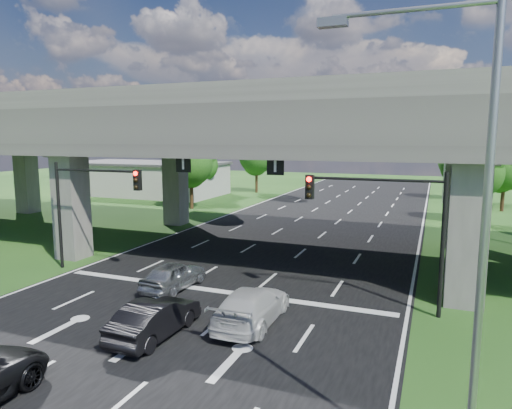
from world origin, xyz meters
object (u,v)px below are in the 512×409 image
Objects in this scene: streetlight_far at (443,157)px; car_silver at (174,275)px; car_white at (252,306)px; car_dark at (155,318)px; signal_left at (88,197)px; streetlight_near at (462,215)px; signal_right at (388,214)px; streetlight_beyond at (442,152)px.

streetlight_far is 2.52× the size of car_silver.
car_silver is 5.66m from car_white.
car_dark is (-9.86, -25.91, -5.12)m from streetlight_far.
signal_left is 20.56m from streetlight_near.
streetlight_near is 30.00m from streetlight_far.
streetlight_far reaches higher than car_white.
streetlight_far is (17.92, 20.06, 1.66)m from signal_left.
streetlight_beyond is at bearing 86.39° from signal_right.
streetlight_near is 10.86m from car_white.
streetlight_near is at bearing 146.75° from car_silver.
streetlight_near and streetlight_beyond have the same top height.
signal_right is 10.19m from car_dark.
streetlight_beyond is at bearing -104.72° from car_silver.
car_white is (2.85, 2.45, 0.01)m from car_dark.
streetlight_beyond is at bearing 90.00° from streetlight_far.
streetlight_near is at bearing -90.00° from streetlight_far.
streetlight_far is 24.78m from car_silver.
car_silver is 5.40m from car_dark.
signal_left is 26.95m from streetlight_far.
car_dark is at bearing 39.52° from car_white.
car_white reaches higher than car_silver.
streetlight_far is at bearing 90.00° from streetlight_near.
streetlight_far is 25.01m from car_white.
signal_right is 10.47m from car_silver.
streetlight_far is 16.00m from streetlight_beyond.
streetlight_beyond reaches higher than car_white.
streetlight_far is at bearing -107.77° from car_white.
signal_right is 36.17m from streetlight_beyond.
car_dark is at bearing 157.48° from streetlight_near.
signal_left is (-15.65, 0.00, 0.00)m from signal_right.
car_silver is at bearing -9.20° from signal_left.
car_silver is at bearing -119.95° from streetlight_far.
signal_right is at bearing -145.43° from car_white.
streetlight_near is 2.35× the size of car_dark.
streetlight_far is at bearing -109.63° from car_dark.
car_dark is 0.87× the size of car_white.
streetlight_far is 28.19m from car_dark.
car_silver is (-12.10, -21.00, -5.14)m from streetlight_far.
car_white is at bearing -106.63° from streetlight_far.
signal_right reaches higher than car_silver.
car_white is (-4.73, -3.40, -3.44)m from signal_right.
streetlight_near is at bearing -77.12° from signal_right.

